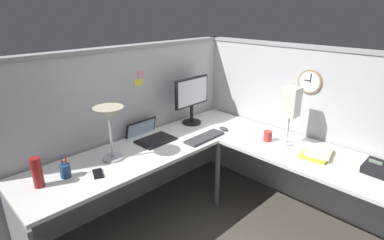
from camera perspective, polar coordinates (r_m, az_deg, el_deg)
ground_plane at (r=3.07m, az=4.93°, el=-17.91°), size 6.80×6.80×0.00m
cubicle_wall_back at (r=3.03m, az=-11.81°, el=-1.40°), size 2.57×0.12×1.58m
cubicle_wall_right at (r=3.21m, az=19.21°, el=-0.94°), size 0.12×2.37×1.58m
desk at (r=2.60m, az=4.04°, el=-8.84°), size 2.35×2.15×0.73m
monitor at (r=3.17m, az=-0.02°, el=4.37°), size 0.46×0.20×0.50m
laptop at (r=2.91m, az=-8.07°, el=-2.95°), size 0.35×0.39×0.22m
keyboard at (r=2.88m, az=2.38°, el=-3.32°), size 0.43×0.15×0.02m
computer_mouse at (r=3.08m, az=5.99°, el=-1.65°), size 0.06×0.10×0.03m
desk_lamp_dome at (r=2.46m, az=-15.34°, el=0.53°), size 0.24×0.24×0.44m
pen_cup at (r=2.42m, az=-22.76°, el=-8.76°), size 0.08×0.08×0.18m
cell_phone at (r=2.40m, az=-17.30°, el=-9.61°), size 0.11×0.16×0.01m
thermos_flask at (r=2.35m, az=-27.13°, el=-8.78°), size 0.07×0.07×0.22m
office_phone at (r=2.68m, az=31.88°, el=-7.90°), size 0.20×0.21×0.11m
book_stack at (r=2.77m, az=22.61°, el=-5.77°), size 0.31×0.25×0.04m
desk_lamp_paper at (r=2.77m, az=18.15°, el=2.94°), size 0.13×0.13×0.53m
coffee_mug at (r=2.91m, az=14.08°, el=-2.92°), size 0.08×0.08×0.10m
wall_clock at (r=2.99m, az=21.36°, el=6.76°), size 0.04×0.22×0.22m
pinned_note_leftmost at (r=2.92m, az=-9.99°, el=6.99°), size 0.11×0.00×0.07m
pinned_note_middle at (r=2.92m, az=-9.62°, el=8.36°), size 0.07×0.00×0.07m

